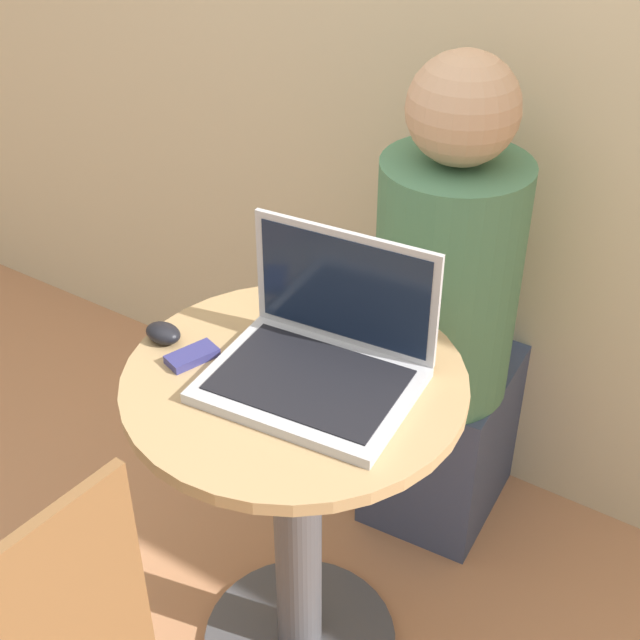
{
  "coord_description": "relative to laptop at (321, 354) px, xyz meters",
  "views": [
    {
      "loc": [
        0.71,
        -1.01,
        1.73
      ],
      "look_at": [
        0.02,
        0.05,
        0.85
      ],
      "focal_mm": 50.0,
      "sensor_mm": 36.0,
      "label": 1
    }
  ],
  "objects": [
    {
      "name": "person_seated",
      "position": [
        0.02,
        0.52,
        -0.29
      ],
      "size": [
        0.33,
        0.49,
        1.21
      ],
      "color": "#3D4766",
      "rests_on": "ground_plane"
    },
    {
      "name": "laptop",
      "position": [
        0.0,
        0.0,
        0.0
      ],
      "size": [
        0.38,
        0.3,
        0.25
      ],
      "color": "#B7B7BC",
      "rests_on": "round_table"
    },
    {
      "name": "cell_phone",
      "position": [
        -0.22,
        -0.08,
        -0.04
      ],
      "size": [
        0.07,
        0.1,
        0.02
      ],
      "color": "navy",
      "rests_on": "round_table"
    },
    {
      "name": "computer_mouse",
      "position": [
        -0.3,
        -0.07,
        -0.03
      ],
      "size": [
        0.07,
        0.05,
        0.04
      ],
      "color": "black",
      "rests_on": "round_table"
    },
    {
      "name": "round_table",
      "position": [
        -0.04,
        -0.03,
        -0.32
      ],
      "size": [
        0.62,
        0.62,
        0.75
      ],
      "color": "#4C4C51",
      "rests_on": "ground_plane"
    }
  ]
}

